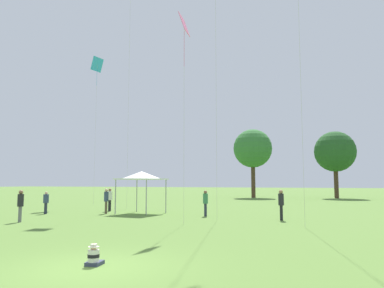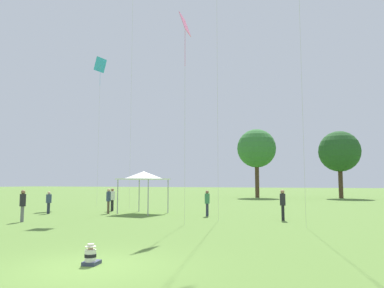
% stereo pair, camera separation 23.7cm
% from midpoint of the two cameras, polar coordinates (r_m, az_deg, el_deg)
% --- Properties ---
extents(ground_plane, '(300.00, 300.00, 0.00)m').
position_cam_midpoint_polar(ground_plane, '(10.49, -15.52, -17.75)').
color(ground_plane, '#567A33').
extents(seated_toddler, '(0.45, 0.53, 0.57)m').
position_cam_midpoint_polar(seated_toddler, '(10.74, -15.37, -16.21)').
color(seated_toddler, '#383D56').
rests_on(seated_toddler, ground).
extents(person_standing_1, '(0.37, 0.37, 1.77)m').
position_cam_midpoint_polar(person_standing_1, '(23.12, -24.94, -8.13)').
color(person_standing_1, slate).
rests_on(person_standing_1, ground).
extents(person_standing_3, '(0.44, 0.44, 1.75)m').
position_cam_midpoint_polar(person_standing_3, '(27.35, -13.18, -8.08)').
color(person_standing_3, brown).
rests_on(person_standing_3, ground).
extents(person_standing_4, '(0.48, 0.48, 1.55)m').
position_cam_midpoint_polar(person_standing_4, '(28.43, -21.59, -8.05)').
color(person_standing_4, '#282D42').
rests_on(person_standing_4, ground).
extents(person_standing_5, '(0.46, 0.46, 1.67)m').
position_cam_midpoint_polar(person_standing_5, '(24.70, 1.78, -8.62)').
color(person_standing_5, '#282D42').
rests_on(person_standing_5, ground).
extents(person_standing_6, '(0.50, 0.50, 1.73)m').
position_cam_midpoint_polar(person_standing_6, '(29.59, -12.64, -8.00)').
color(person_standing_6, black).
rests_on(person_standing_6, ground).
extents(person_standing_7, '(0.45, 0.45, 1.76)m').
position_cam_midpoint_polar(person_standing_7, '(22.61, 13.13, -8.58)').
color(person_standing_7, black).
rests_on(person_standing_7, ground).
extents(canopy_tent, '(3.10, 3.10, 2.98)m').
position_cam_midpoint_polar(canopy_tent, '(27.02, -7.95, -4.81)').
color(canopy_tent, white).
rests_on(canopy_tent, ground).
extents(kite_0, '(0.66, 1.46, 14.85)m').
position_cam_midpoint_polar(kite_0, '(40.10, -14.43, 11.25)').
color(kite_0, '#339EDB').
rests_on(kite_0, ground).
extents(kite_4, '(0.51, 1.16, 11.44)m').
position_cam_midpoint_polar(kite_4, '(21.63, -1.52, 17.01)').
color(kite_4, pink).
rests_on(kite_4, ground).
extents(distant_tree_0, '(5.63, 5.63, 9.97)m').
position_cam_midpoint_polar(distant_tree_0, '(55.55, 9.12, -0.71)').
color(distant_tree_0, '#473323').
rests_on(distant_tree_0, ground).
extents(distant_tree_1, '(5.69, 5.69, 9.36)m').
position_cam_midpoint_polar(distant_tree_1, '(56.29, 20.85, -1.11)').
color(distant_tree_1, '#473323').
rests_on(distant_tree_1, ground).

